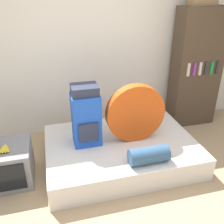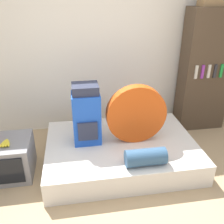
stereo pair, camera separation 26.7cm
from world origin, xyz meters
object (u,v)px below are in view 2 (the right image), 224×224
(backpack, at_px, (86,115))
(bookshelf, at_px, (205,72))
(cardboard_box, at_px, (213,0))
(tent_bag, at_px, (136,114))
(sleeping_roll, at_px, (146,157))
(television, at_px, (6,158))

(backpack, height_order, bookshelf, bookshelf)
(backpack, height_order, cardboard_box, cardboard_box)
(bookshelf, bearing_deg, cardboard_box, 168.44)
(tent_bag, height_order, bookshelf, bookshelf)
(backpack, height_order, tent_bag, backpack)
(tent_bag, bearing_deg, bookshelf, 30.53)
(bookshelf, bearing_deg, sleeping_roll, -135.40)
(television, bearing_deg, cardboard_box, 16.12)
(television, distance_m, cardboard_box, 3.49)
(sleeping_roll, distance_m, television, 1.72)
(bookshelf, bearing_deg, television, -164.37)
(tent_bag, bearing_deg, sleeping_roll, -90.76)
(television, distance_m, bookshelf, 3.15)
(backpack, xyz_separation_m, television, (-1.03, -0.14, -0.45))
(television, xyz_separation_m, cardboard_box, (2.90, 0.84, 1.75))
(tent_bag, height_order, cardboard_box, cardboard_box)
(bookshelf, relative_size, cardboard_box, 4.87)
(sleeping_roll, relative_size, cardboard_box, 1.20)
(backpack, distance_m, television, 1.13)
(backpack, distance_m, sleeping_roll, 0.91)
(tent_bag, distance_m, television, 1.72)
(television, height_order, cardboard_box, cardboard_box)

